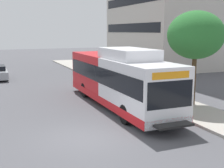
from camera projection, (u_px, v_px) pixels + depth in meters
ground_plane at (50, 100)px, 20.38m from camera, size 120.00×120.00×0.00m
sidewalk_curb at (154, 96)px, 21.21m from camera, size 3.00×56.00×0.14m
transit_bus at (118, 79)px, 18.39m from camera, size 2.58×12.25×3.65m
street_tree_near_stop at (196, 35)px, 17.77m from camera, size 3.38×3.38×5.69m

